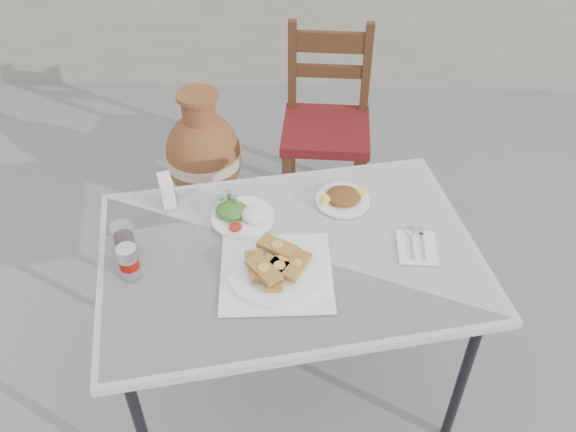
{
  "coord_description": "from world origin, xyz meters",
  "views": [
    {
      "loc": [
        -0.03,
        -1.41,
        2.11
      ],
      "look_at": [
        -0.08,
        0.04,
        0.84
      ],
      "focal_mm": 38.0,
      "sensor_mm": 36.0,
      "label": 1
    }
  ],
  "objects_px": {
    "napkin_holder": "(167,190)",
    "terracotta_urn": "(204,157)",
    "soda_can": "(129,262)",
    "salad_chopped_plate": "(343,198)",
    "cola_glass": "(124,239)",
    "cafe_table": "(289,262)",
    "pide_plate": "(276,266)",
    "salad_rice_plate": "(242,214)",
    "condiment_caddy": "(229,204)",
    "chair": "(326,123)"
  },
  "relations": [
    {
      "from": "salad_rice_plate",
      "to": "terracotta_urn",
      "type": "relative_size",
      "value": 0.32
    },
    {
      "from": "napkin_holder",
      "to": "salad_chopped_plate",
      "type": "bearing_deg",
      "value": -18.5
    },
    {
      "from": "cafe_table",
      "to": "cola_glass",
      "type": "relative_size",
      "value": 13.32
    },
    {
      "from": "pide_plate",
      "to": "salad_chopped_plate",
      "type": "xyz_separation_m",
      "value": [
        0.22,
        0.36,
        -0.02
      ]
    },
    {
      "from": "chair",
      "to": "terracotta_urn",
      "type": "height_order",
      "value": "chair"
    },
    {
      "from": "napkin_holder",
      "to": "salad_rice_plate",
      "type": "bearing_deg",
      "value": -37.46
    },
    {
      "from": "pide_plate",
      "to": "salad_chopped_plate",
      "type": "bearing_deg",
      "value": 58.5
    },
    {
      "from": "cola_glass",
      "to": "soda_can",
      "type": "bearing_deg",
      "value": -69.01
    },
    {
      "from": "condiment_caddy",
      "to": "chair",
      "type": "distance_m",
      "value": 1.05
    },
    {
      "from": "cafe_table",
      "to": "condiment_caddy",
      "type": "relative_size",
      "value": 13.21
    },
    {
      "from": "salad_rice_plate",
      "to": "napkin_holder",
      "type": "bearing_deg",
      "value": 163.28
    },
    {
      "from": "pide_plate",
      "to": "napkin_holder",
      "type": "distance_m",
      "value": 0.52
    },
    {
      "from": "soda_can",
      "to": "chair",
      "type": "bearing_deg",
      "value": 63.61
    },
    {
      "from": "salad_rice_plate",
      "to": "chair",
      "type": "bearing_deg",
      "value": 72.65
    },
    {
      "from": "cafe_table",
      "to": "condiment_caddy",
      "type": "distance_m",
      "value": 0.3
    },
    {
      "from": "salad_chopped_plate",
      "to": "napkin_holder",
      "type": "relative_size",
      "value": 1.87
    },
    {
      "from": "napkin_holder",
      "to": "chair",
      "type": "xyz_separation_m",
      "value": [
        0.58,
        0.92,
        -0.3
      ]
    },
    {
      "from": "terracotta_urn",
      "to": "salad_rice_plate",
      "type": "bearing_deg",
      "value": -72.33
    },
    {
      "from": "salad_chopped_plate",
      "to": "soda_can",
      "type": "xyz_separation_m",
      "value": [
        -0.66,
        -0.38,
        0.04
      ]
    },
    {
      "from": "napkin_holder",
      "to": "terracotta_urn",
      "type": "relative_size",
      "value": 0.15
    },
    {
      "from": "cafe_table",
      "to": "pide_plate",
      "type": "height_order",
      "value": "pide_plate"
    },
    {
      "from": "cafe_table",
      "to": "condiment_caddy",
      "type": "xyz_separation_m",
      "value": [
        -0.22,
        0.2,
        0.08
      ]
    },
    {
      "from": "pide_plate",
      "to": "condiment_caddy",
      "type": "height_order",
      "value": "pide_plate"
    },
    {
      "from": "salad_chopped_plate",
      "to": "chair",
      "type": "xyz_separation_m",
      "value": [
        -0.03,
        0.89,
        -0.26
      ]
    },
    {
      "from": "pide_plate",
      "to": "salad_rice_plate",
      "type": "relative_size",
      "value": 1.68
    },
    {
      "from": "chair",
      "to": "terracotta_urn",
      "type": "xyz_separation_m",
      "value": [
        -0.61,
        -0.06,
        -0.18
      ]
    },
    {
      "from": "soda_can",
      "to": "condiment_caddy",
      "type": "bearing_deg",
      "value": 50.1
    },
    {
      "from": "terracotta_urn",
      "to": "soda_can",
      "type": "bearing_deg",
      "value": -90.83
    },
    {
      "from": "cola_glass",
      "to": "napkin_holder",
      "type": "height_order",
      "value": "napkin_holder"
    },
    {
      "from": "pide_plate",
      "to": "condiment_caddy",
      "type": "relative_size",
      "value": 3.56
    },
    {
      "from": "cola_glass",
      "to": "salad_chopped_plate",
      "type": "bearing_deg",
      "value": 20.66
    },
    {
      "from": "napkin_holder",
      "to": "cafe_table",
      "type": "bearing_deg",
      "value": -48.8
    },
    {
      "from": "pide_plate",
      "to": "soda_can",
      "type": "relative_size",
      "value": 3.26
    },
    {
      "from": "salad_rice_plate",
      "to": "napkin_holder",
      "type": "height_order",
      "value": "napkin_holder"
    },
    {
      "from": "chair",
      "to": "condiment_caddy",
      "type": "bearing_deg",
      "value": -108.2
    },
    {
      "from": "soda_can",
      "to": "chair",
      "type": "height_order",
      "value": "chair"
    },
    {
      "from": "terracotta_urn",
      "to": "napkin_holder",
      "type": "bearing_deg",
      "value": -87.82
    },
    {
      "from": "pide_plate",
      "to": "cola_glass",
      "type": "distance_m",
      "value": 0.5
    },
    {
      "from": "cafe_table",
      "to": "salad_chopped_plate",
      "type": "bearing_deg",
      "value": 54.76
    },
    {
      "from": "chair",
      "to": "salad_rice_plate",
      "type": "bearing_deg",
      "value": -104.67
    },
    {
      "from": "cafe_table",
      "to": "salad_chopped_plate",
      "type": "xyz_separation_m",
      "value": [
        0.18,
        0.25,
        0.07
      ]
    },
    {
      "from": "soda_can",
      "to": "cola_glass",
      "type": "height_order",
      "value": "soda_can"
    },
    {
      "from": "soda_can",
      "to": "terracotta_urn",
      "type": "relative_size",
      "value": 0.17
    },
    {
      "from": "soda_can",
      "to": "napkin_holder",
      "type": "relative_size",
      "value": 1.08
    },
    {
      "from": "pide_plate",
      "to": "soda_can",
      "type": "xyz_separation_m",
      "value": [
        -0.45,
        -0.02,
        0.02
      ]
    },
    {
      "from": "pide_plate",
      "to": "cafe_table",
      "type": "bearing_deg",
      "value": 69.45
    },
    {
      "from": "salad_chopped_plate",
      "to": "soda_can",
      "type": "height_order",
      "value": "soda_can"
    },
    {
      "from": "salad_rice_plate",
      "to": "cola_glass",
      "type": "bearing_deg",
      "value": -155.83
    },
    {
      "from": "salad_rice_plate",
      "to": "chair",
      "type": "relative_size",
      "value": 0.23
    },
    {
      "from": "soda_can",
      "to": "chair",
      "type": "relative_size",
      "value": 0.12
    }
  ]
}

